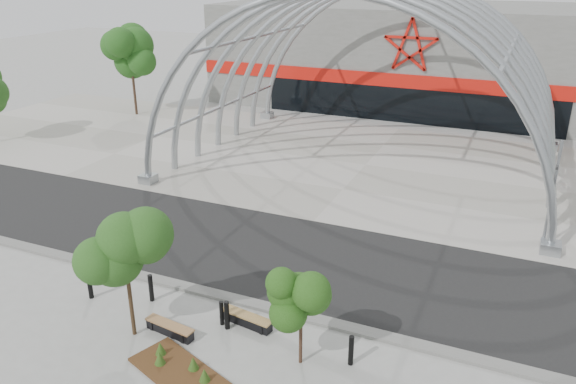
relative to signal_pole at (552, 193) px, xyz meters
The scene contains 18 objects.
ground 13.14m from the signal_pole, 138.83° to the right, with size 140.00×140.00×0.00m, color gray.
road 11.20m from the signal_pole, 152.78° to the right, with size 140.00×7.00×0.02m, color black.
forecourt 12.22m from the signal_pole, 144.24° to the left, with size 60.00×17.00×0.04m, color #A19D91.
kerb 13.29m from the signal_pole, 138.01° to the right, with size 60.00×0.50×0.12m, color slate.
arena_building 26.82m from the signal_pole, 111.29° to the left, with size 34.00×15.24×8.00m.
vault_canopy 12.22m from the signal_pole, 144.24° to the left, with size 20.80×15.80×20.36m.
planting_bed 15.92m from the signal_pole, 124.50° to the right, with size 4.90×2.97×0.50m.
signal_pole is the anchor object (origin of this frame).
street_tree_0 16.77m from the signal_pole, 135.58° to the right, with size 1.77×1.77×4.03m.
street_tree_1 12.70m from the signal_pole, 121.02° to the right, with size 1.30×1.30×3.07m.
bench_0 15.85m from the signal_pole, 134.10° to the right, with size 1.83×0.63×0.38m.
bench_1 13.45m from the signal_pole, 132.00° to the right, with size 1.90×0.68×0.39m.
bollard_0 18.25m from the signal_pole, 144.18° to the right, with size 0.17×0.17×1.04m, color black.
bollard_1 16.16m from the signal_pole, 141.87° to the right, with size 0.16×0.16×1.03m, color black.
bollard_2 14.14m from the signal_pole, 133.53° to the right, with size 0.14×0.14×0.87m, color black.
bollard_3 14.04m from the signal_pole, 132.35° to the right, with size 0.16×0.16×1.01m, color black.
bollard_4 11.74m from the signal_pole, 116.38° to the right, with size 0.16×0.16×0.99m, color black.
bg_tree_0 31.94m from the signal_pole, 158.85° to the left, with size 3.00×3.00×6.45m.
Camera 1 is at (8.26, -15.02, 11.05)m, focal length 35.00 mm.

